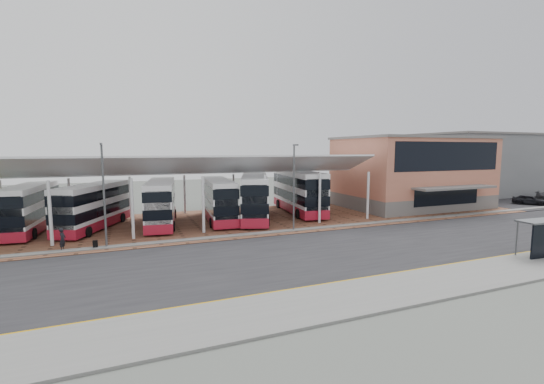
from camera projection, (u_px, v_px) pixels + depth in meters
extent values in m
plane|color=#4C514A|center=(305.00, 250.00, 27.54)|extent=(140.00, 140.00, 0.00)
cube|color=black|center=(312.00, 253.00, 26.62)|extent=(120.00, 14.00, 0.02)
cube|color=brown|center=(268.00, 218.00, 40.25)|extent=(72.00, 16.00, 0.06)
cube|color=slate|center=(384.00, 292.00, 19.25)|extent=(120.00, 4.00, 0.14)
cube|color=slate|center=(274.00, 232.00, 33.24)|extent=(120.00, 0.80, 0.14)
cube|color=black|center=(542.00, 201.00, 53.18)|extent=(22.00, 10.00, 0.08)
cube|color=#BA8702|center=(361.00, 280.00, 21.10)|extent=(120.00, 0.12, 0.01)
cube|color=#BA8702|center=(358.00, 279.00, 21.37)|extent=(120.00, 0.12, 0.01)
cylinder|color=silver|center=(2.00, 203.00, 36.26)|extent=(0.26, 0.26, 4.60)
cylinder|color=silver|center=(50.00, 214.00, 28.34)|extent=(0.26, 0.26, 5.20)
cylinder|color=silver|center=(70.00, 200.00, 38.50)|extent=(0.26, 0.26, 4.60)
cylinder|color=silver|center=(132.00, 209.00, 30.59)|extent=(0.26, 0.26, 5.20)
cylinder|color=silver|center=(130.00, 197.00, 40.74)|extent=(0.26, 0.26, 4.60)
cylinder|color=silver|center=(203.00, 205.00, 32.83)|extent=(0.26, 0.26, 5.20)
cylinder|color=silver|center=(185.00, 195.00, 42.99)|extent=(0.26, 0.26, 4.60)
cylinder|color=silver|center=(265.00, 201.00, 35.07)|extent=(0.26, 0.26, 5.20)
cylinder|color=silver|center=(234.00, 192.00, 45.23)|extent=(0.26, 0.26, 4.60)
cylinder|color=silver|center=(320.00, 198.00, 37.31)|extent=(0.26, 0.26, 5.20)
cylinder|color=silver|center=(278.00, 190.00, 47.47)|extent=(0.26, 0.26, 4.60)
cylinder|color=silver|center=(368.00, 196.00, 39.55)|extent=(0.26, 0.26, 5.20)
cylinder|color=silver|center=(318.00, 188.00, 49.71)|extent=(0.26, 0.26, 4.60)
cube|color=silver|center=(198.00, 165.00, 34.45)|extent=(37.00, 4.95, 1.95)
cube|color=silver|center=(188.00, 165.00, 39.62)|extent=(37.00, 7.12, 1.43)
cube|color=#66625F|center=(410.00, 200.00, 48.92)|extent=(18.00, 12.00, 1.80)
cube|color=#C3745A|center=(411.00, 166.00, 48.40)|extent=(18.00, 12.00, 7.20)
cube|color=black|center=(448.00, 156.00, 42.80)|extent=(16.00, 0.25, 3.40)
cube|color=black|center=(446.00, 196.00, 43.35)|extent=(10.00, 0.25, 2.20)
cube|color=#66625F|center=(454.00, 188.00, 42.21)|extent=(11.00, 2.40, 0.25)
cube|color=#66625F|center=(413.00, 138.00, 47.97)|extent=(18.40, 12.40, 0.30)
cube|color=slate|center=(478.00, 164.00, 66.98)|extent=(30.00, 20.00, 10.00)
cube|color=#66625F|center=(480.00, 136.00, 66.40)|extent=(30.50, 20.50, 0.30)
cylinder|color=#4D4F53|center=(104.00, 197.00, 27.65)|extent=(0.16, 0.16, 8.00)
cube|color=#4D4F53|center=(101.00, 144.00, 26.91)|extent=(0.15, 0.90, 0.15)
cylinder|color=#4D4F53|center=(294.00, 189.00, 33.63)|extent=(0.16, 0.16, 8.00)
cube|color=#4D4F53|center=(296.00, 145.00, 32.89)|extent=(0.15, 0.90, 0.15)
cube|color=white|center=(30.00, 207.00, 33.25)|extent=(3.30, 10.63, 4.09)
cube|color=maroon|center=(31.00, 225.00, 33.44)|extent=(3.34, 10.67, 0.86)
cube|color=black|center=(30.00, 212.00, 33.30)|extent=(3.34, 10.67, 0.90)
cube|color=black|center=(29.00, 195.00, 33.12)|extent=(3.34, 10.67, 0.90)
cube|color=black|center=(7.00, 218.00, 28.33)|extent=(2.14, 0.29, 3.42)
cylinder|color=black|center=(1.00, 236.00, 29.93)|extent=(0.35, 0.97, 0.95)
cylinder|color=black|center=(34.00, 234.00, 30.62)|extent=(0.35, 0.97, 0.95)
cylinder|color=black|center=(29.00, 221.00, 36.29)|extent=(0.35, 0.97, 0.95)
cylinder|color=black|center=(56.00, 219.00, 36.98)|extent=(0.35, 0.97, 0.95)
cube|color=white|center=(94.00, 205.00, 34.45)|extent=(6.38, 10.43, 4.05)
cube|color=maroon|center=(95.00, 222.00, 34.64)|extent=(6.43, 10.48, 0.85)
cube|color=black|center=(94.00, 210.00, 34.50)|extent=(6.43, 10.48, 0.90)
cube|color=black|center=(93.00, 194.00, 34.33)|extent=(6.43, 10.48, 0.90)
cube|color=black|center=(61.00, 216.00, 29.36)|extent=(1.98, 0.95, 3.39)
cylinder|color=black|center=(61.00, 232.00, 31.40)|extent=(0.63, 0.97, 0.94)
cylinder|color=black|center=(88.00, 232.00, 31.33)|extent=(0.63, 0.97, 0.94)
cylinder|color=black|center=(100.00, 217.00, 37.99)|extent=(0.63, 0.97, 0.94)
cylinder|color=black|center=(122.00, 218.00, 37.91)|extent=(0.63, 0.97, 0.94)
cube|color=white|center=(161.00, 202.00, 36.33)|extent=(3.97, 10.94, 4.18)
cube|color=maroon|center=(162.00, 219.00, 36.52)|extent=(4.02, 10.99, 0.88)
cube|color=black|center=(161.00, 206.00, 36.38)|extent=(4.02, 10.99, 0.92)
cube|color=black|center=(161.00, 191.00, 36.20)|extent=(4.02, 10.99, 0.92)
cube|color=black|center=(157.00, 211.00, 31.22)|extent=(2.18, 0.42, 3.50)
cylinder|color=black|center=(146.00, 228.00, 32.95)|extent=(0.41, 1.00, 0.97)
cylinder|color=black|center=(173.00, 226.00, 33.52)|extent=(0.41, 1.00, 0.97)
cylinder|color=black|center=(152.00, 215.00, 39.56)|extent=(0.41, 1.00, 0.97)
cylinder|color=black|center=(175.00, 214.00, 40.13)|extent=(0.41, 1.00, 0.97)
cube|color=white|center=(218.00, 199.00, 38.51)|extent=(3.44, 10.80, 4.15)
cube|color=maroon|center=(219.00, 215.00, 38.70)|extent=(3.48, 10.84, 0.87)
cube|color=black|center=(218.00, 203.00, 38.56)|extent=(3.48, 10.84, 0.92)
cube|color=black|center=(218.00, 189.00, 38.38)|extent=(3.48, 10.84, 0.92)
cube|color=black|center=(227.00, 207.00, 33.51)|extent=(2.17, 0.31, 3.47)
cylinder|color=black|center=(211.00, 223.00, 35.15)|extent=(0.36, 0.99, 0.97)
cylinder|color=black|center=(236.00, 221.00, 35.83)|extent=(0.36, 0.99, 0.97)
cylinder|color=black|center=(204.00, 211.00, 41.62)|extent=(0.36, 0.99, 0.97)
cylinder|color=black|center=(225.00, 210.00, 42.30)|extent=(0.36, 0.99, 0.97)
cube|color=white|center=(255.00, 196.00, 39.26)|extent=(6.28, 11.75, 4.51)
cube|color=maroon|center=(255.00, 213.00, 39.47)|extent=(6.33, 11.80, 0.94)
cube|color=black|center=(255.00, 201.00, 39.32)|extent=(6.33, 11.80, 1.00)
cube|color=black|center=(254.00, 185.00, 39.12)|extent=(6.33, 11.80, 1.00)
cube|color=black|center=(255.00, 205.00, 33.61)|extent=(2.26, 0.88, 3.77)
cylinder|color=black|center=(241.00, 221.00, 35.77)|extent=(0.62, 1.09, 1.05)
cylinder|color=black|center=(268.00, 221.00, 35.90)|extent=(0.62, 1.09, 1.05)
cylinder|color=black|center=(244.00, 209.00, 43.09)|extent=(0.62, 1.09, 1.05)
cylinder|color=black|center=(266.00, 209.00, 43.21)|extent=(0.62, 1.09, 1.05)
cube|color=white|center=(298.00, 191.00, 43.43)|extent=(4.20, 12.34, 4.73)
cube|color=maroon|center=(298.00, 207.00, 43.66)|extent=(4.25, 12.39, 0.99)
cube|color=black|center=(298.00, 195.00, 43.49)|extent=(4.25, 12.39, 1.04)
cube|color=black|center=(299.00, 180.00, 43.29)|extent=(4.25, 12.39, 1.04)
cube|color=black|center=(318.00, 198.00, 37.70)|extent=(2.47, 0.41, 3.96)
cylinder|color=black|center=(298.00, 214.00, 39.61)|extent=(0.44, 1.13, 1.10)
cylinder|color=black|center=(322.00, 213.00, 40.32)|extent=(0.44, 1.13, 1.10)
cylinder|color=black|center=(278.00, 204.00, 47.03)|extent=(0.44, 1.13, 1.10)
cylinder|color=black|center=(299.00, 203.00, 47.74)|extent=(0.44, 1.13, 1.10)
imported|color=black|center=(63.00, 239.00, 27.13)|extent=(0.55, 0.71, 1.70)
cube|color=black|center=(95.00, 244.00, 27.82)|extent=(0.35, 0.25, 0.60)
imported|color=black|center=(529.00, 200.00, 49.98)|extent=(3.57, 4.20, 1.36)
cube|color=#4D4F53|center=(540.00, 221.00, 25.43)|extent=(3.17, 1.64, 0.12)
cylinder|color=#4D4F53|center=(517.00, 238.00, 25.70)|extent=(0.10, 0.10, 2.41)
cylinder|color=#4D4F53|center=(544.00, 235.00, 26.55)|extent=(0.10, 0.10, 2.41)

